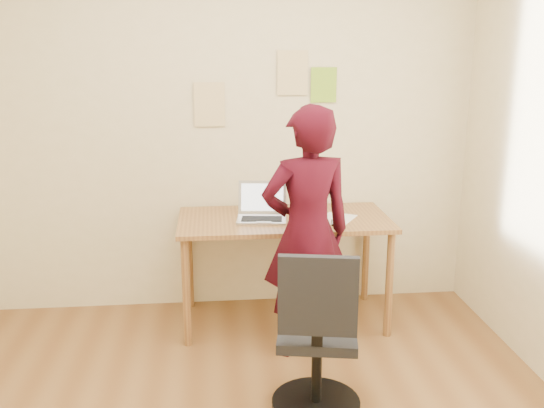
{
  "coord_description": "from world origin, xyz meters",
  "views": [
    {
      "loc": [
        -0.1,
        -2.47,
        1.85
      ],
      "look_at": [
        0.25,
        0.95,
        0.95
      ],
      "focal_mm": 40.0,
      "sensor_mm": 36.0,
      "label": 1
    }
  ],
  "objects": [
    {
      "name": "person",
      "position": [
        0.45,
        0.94,
        0.77
      ],
      "size": [
        0.62,
        0.46,
        1.53
      ],
      "primitive_type": "imported",
      "rotation": [
        0.0,
        0.0,
        3.32
      ],
      "color": "#340711",
      "rests_on": "ground"
    },
    {
      "name": "phone",
      "position": [
        0.69,
        1.21,
        0.74
      ],
      "size": [
        0.08,
        0.13,
        0.01
      ],
      "rotation": [
        0.0,
        0.0,
        -0.18
      ],
      "color": "black",
      "rests_on": "desk"
    },
    {
      "name": "paper_sheet",
      "position": [
        0.71,
        1.32,
        0.74
      ],
      "size": [
        0.33,
        0.36,
        0.0
      ],
      "primitive_type": "cube",
      "rotation": [
        0.0,
        0.0,
        -0.55
      ],
      "color": "white",
      "rests_on": "desk"
    },
    {
      "name": "laptop",
      "position": [
        0.22,
        1.38,
        0.79
      ],
      "size": [
        0.35,
        0.32,
        0.23
      ],
      "rotation": [
        0.0,
        0.0,
        -0.13
      ],
      "color": "#ABABB2",
      "rests_on": "desk"
    },
    {
      "name": "wall_note_mid",
      "position": [
        0.47,
        1.74,
        1.67
      ],
      "size": [
        0.21,
        0.0,
        0.3
      ],
      "primitive_type": "cube",
      "color": "#DEC285",
      "rests_on": "room"
    },
    {
      "name": "desk",
      "position": [
        0.37,
        1.38,
        0.65
      ],
      "size": [
        1.4,
        0.7,
        0.74
      ],
      "color": "olive",
      "rests_on": "ground"
    },
    {
      "name": "wall_note_right",
      "position": [
        0.69,
        1.74,
        1.59
      ],
      "size": [
        0.18,
        0.0,
        0.24
      ],
      "primitive_type": "cube",
      "color": "#84B929",
      "rests_on": "room"
    },
    {
      "name": "wall_note_left",
      "position": [
        -0.11,
        1.74,
        1.46
      ],
      "size": [
        0.21,
        0.0,
        0.3
      ],
      "primitive_type": "cube",
      "color": "#DEC285",
      "rests_on": "room"
    },
    {
      "name": "office_chair",
      "position": [
        0.41,
        0.28,
        0.39
      ],
      "size": [
        0.47,
        0.48,
        0.9
      ],
      "rotation": [
        0.0,
        0.0,
        -0.19
      ],
      "color": "black",
      "rests_on": "ground"
    },
    {
      "name": "room",
      "position": [
        0.0,
        0.0,
        1.35
      ],
      "size": [
        3.58,
        3.58,
        2.78
      ],
      "color": "brown",
      "rests_on": "ground"
    }
  ]
}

